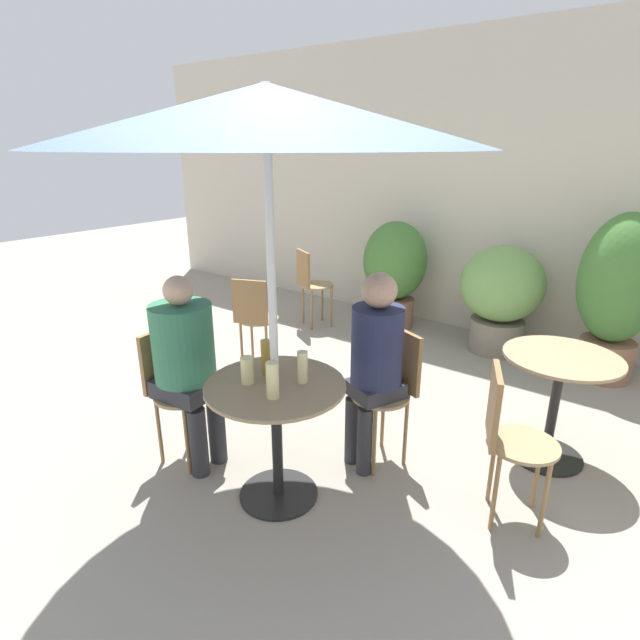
{
  "coord_description": "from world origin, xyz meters",
  "views": [
    {
      "loc": [
        1.5,
        -1.75,
        1.92
      ],
      "look_at": [
        -0.13,
        0.43,
        0.96
      ],
      "focal_mm": 28.0,
      "sensor_mm": 36.0,
      "label": 1
    }
  ],
  "objects_px": {
    "cafe_table_near": "(276,414)",
    "seated_person_0": "(375,354)",
    "potted_plant_0": "(395,269)",
    "potted_plant_2": "(619,289)",
    "beer_glass_0": "(302,367)",
    "beer_glass_1": "(266,357)",
    "bistro_chair_0": "(391,383)",
    "seated_person_1": "(186,357)",
    "potted_plant_1": "(501,292)",
    "beer_glass_2": "(247,370)",
    "beer_glass_3": "(273,380)",
    "bistro_chair_1": "(173,382)",
    "bistro_chair_3": "(254,315)",
    "bistro_chair_4": "(310,280)",
    "bistro_chair_5": "(508,431)",
    "cafe_table_far": "(557,387)",
    "umbrella": "(266,117)"
  },
  "relations": [
    {
      "from": "seated_person_1",
      "to": "beer_glass_0",
      "type": "height_order",
      "value": "seated_person_1"
    },
    {
      "from": "bistro_chair_1",
      "to": "seated_person_1",
      "type": "xyz_separation_m",
      "value": [
        0.14,
        0.02,
        0.2
      ]
    },
    {
      "from": "cafe_table_near",
      "to": "beer_glass_1",
      "type": "xyz_separation_m",
      "value": [
        -0.13,
        0.07,
        0.28
      ]
    },
    {
      "from": "bistro_chair_3",
      "to": "umbrella",
      "type": "height_order",
      "value": "umbrella"
    },
    {
      "from": "bistro_chair_3",
      "to": "potted_plant_2",
      "type": "bearing_deg",
      "value": -167.35
    },
    {
      "from": "potted_plant_0",
      "to": "potted_plant_2",
      "type": "height_order",
      "value": "potted_plant_2"
    },
    {
      "from": "cafe_table_far",
      "to": "beer_glass_2",
      "type": "xyz_separation_m",
      "value": [
        -1.27,
        -1.41,
        0.28
      ]
    },
    {
      "from": "bistro_chair_5",
      "to": "potted_plant_1",
      "type": "bearing_deg",
      "value": -3.63
    },
    {
      "from": "seated_person_0",
      "to": "bistro_chair_1",
      "type": "bearing_deg",
      "value": -123.08
    },
    {
      "from": "bistro_chair_5",
      "to": "beer_glass_0",
      "type": "bearing_deg",
      "value": 94.33
    },
    {
      "from": "bistro_chair_1",
      "to": "bistro_chair_3",
      "type": "height_order",
      "value": "same"
    },
    {
      "from": "seated_person_0",
      "to": "beer_glass_1",
      "type": "bearing_deg",
      "value": -103.06
    },
    {
      "from": "bistro_chair_0",
      "to": "potted_plant_1",
      "type": "distance_m",
      "value": 2.2
    },
    {
      "from": "bistro_chair_4",
      "to": "beer_glass_0",
      "type": "bearing_deg",
      "value": 155.59
    },
    {
      "from": "beer_glass_3",
      "to": "potted_plant_2",
      "type": "distance_m",
      "value": 3.2
    },
    {
      "from": "beer_glass_0",
      "to": "bistro_chair_5",
      "type": "bearing_deg",
      "value": 26.84
    },
    {
      "from": "bistro_chair_0",
      "to": "beer_glass_0",
      "type": "distance_m",
      "value": 0.7
    },
    {
      "from": "bistro_chair_0",
      "to": "seated_person_1",
      "type": "bearing_deg",
      "value": -116.83
    },
    {
      "from": "cafe_table_far",
      "to": "beer_glass_2",
      "type": "bearing_deg",
      "value": -132.1
    },
    {
      "from": "bistro_chair_1",
      "to": "bistro_chair_5",
      "type": "distance_m",
      "value": 1.97
    },
    {
      "from": "bistro_chair_4",
      "to": "beer_glass_3",
      "type": "relative_size",
      "value": 4.47
    },
    {
      "from": "bistro_chair_0",
      "to": "beer_glass_2",
      "type": "height_order",
      "value": "beer_glass_2"
    },
    {
      "from": "beer_glass_0",
      "to": "beer_glass_1",
      "type": "height_order",
      "value": "beer_glass_1"
    },
    {
      "from": "potted_plant_0",
      "to": "bistro_chair_1",
      "type": "bearing_deg",
      "value": -87.95
    },
    {
      "from": "beer_glass_3",
      "to": "bistro_chair_1",
      "type": "bearing_deg",
      "value": 177.97
    },
    {
      "from": "beer_glass_1",
      "to": "beer_glass_2",
      "type": "distance_m",
      "value": 0.15
    },
    {
      "from": "beer_glass_2",
      "to": "potted_plant_0",
      "type": "distance_m",
      "value": 3.1
    },
    {
      "from": "bistro_chair_0",
      "to": "cafe_table_near",
      "type": "bearing_deg",
      "value": -90.0
    },
    {
      "from": "bistro_chair_4",
      "to": "seated_person_0",
      "type": "height_order",
      "value": "seated_person_0"
    },
    {
      "from": "seated_person_1",
      "to": "bistro_chair_4",
      "type": "bearing_deg",
      "value": 15.31
    },
    {
      "from": "cafe_table_near",
      "to": "potted_plant_2",
      "type": "height_order",
      "value": "potted_plant_2"
    },
    {
      "from": "beer_glass_0",
      "to": "potted_plant_1",
      "type": "relative_size",
      "value": 0.17
    },
    {
      "from": "bistro_chair_4",
      "to": "umbrella",
      "type": "bearing_deg",
      "value": 152.66
    },
    {
      "from": "potted_plant_2",
      "to": "potted_plant_1",
      "type": "bearing_deg",
      "value": 177.44
    },
    {
      "from": "cafe_table_near",
      "to": "beer_glass_2",
      "type": "bearing_deg",
      "value": -149.06
    },
    {
      "from": "seated_person_0",
      "to": "potted_plant_2",
      "type": "xyz_separation_m",
      "value": [
        0.97,
        2.28,
        0.05
      ]
    },
    {
      "from": "cafe_table_far",
      "to": "bistro_chair_0",
      "type": "height_order",
      "value": "bistro_chair_0"
    },
    {
      "from": "seated_person_1",
      "to": "beer_glass_1",
      "type": "height_order",
      "value": "seated_person_1"
    },
    {
      "from": "cafe_table_near",
      "to": "seated_person_0",
      "type": "xyz_separation_m",
      "value": [
        0.26,
        0.6,
        0.22
      ]
    },
    {
      "from": "potted_plant_1",
      "to": "seated_person_0",
      "type": "bearing_deg",
      "value": -90.3
    },
    {
      "from": "seated_person_0",
      "to": "potted_plant_1",
      "type": "height_order",
      "value": "seated_person_0"
    },
    {
      "from": "bistro_chair_5",
      "to": "beer_glass_3",
      "type": "relative_size",
      "value": 4.47
    },
    {
      "from": "seated_person_1",
      "to": "beer_glass_0",
      "type": "xyz_separation_m",
      "value": [
        0.75,
        0.18,
        0.08
      ]
    },
    {
      "from": "bistro_chair_1",
      "to": "bistro_chair_3",
      "type": "bearing_deg",
      "value": 15.8
    },
    {
      "from": "bistro_chair_1",
      "to": "bistro_chair_4",
      "type": "bearing_deg",
      "value": 12.39
    },
    {
      "from": "beer_glass_3",
      "to": "potted_plant_1",
      "type": "height_order",
      "value": "potted_plant_1"
    },
    {
      "from": "bistro_chair_1",
      "to": "beer_glass_3",
      "type": "relative_size",
      "value": 4.47
    },
    {
      "from": "bistro_chair_5",
      "to": "beer_glass_0",
      "type": "height_order",
      "value": "beer_glass_0"
    },
    {
      "from": "seated_person_1",
      "to": "potted_plant_1",
      "type": "distance_m",
      "value": 3.13
    },
    {
      "from": "potted_plant_2",
      "to": "seated_person_0",
      "type": "bearing_deg",
      "value": -113.07
    }
  ]
}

